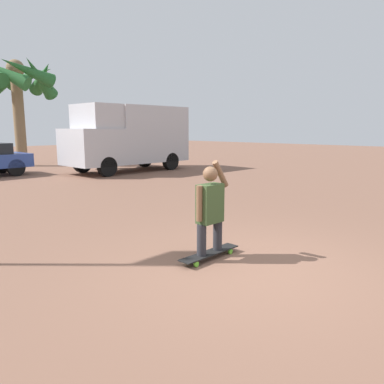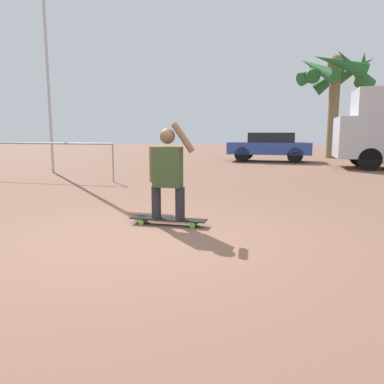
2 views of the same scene
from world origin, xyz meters
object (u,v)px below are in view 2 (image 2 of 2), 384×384
object	(u,v)px
skateboard	(168,220)
palm_tree_near_van	(336,74)
flagpole	(48,43)
person_skateboarder	(168,169)
parked_car_blue	(270,146)

from	to	relation	value
skateboard	palm_tree_near_van	bearing A→B (deg)	76.73
palm_tree_near_van	flagpole	xyz separation A→B (m)	(-10.05, -10.42, -0.16)
person_skateboarder	parked_car_blue	size ratio (longest dim) A/B	0.36
skateboard	flagpole	bearing A→B (deg)	134.99
skateboard	palm_tree_near_van	size ratio (longest dim) A/B	0.21
parked_car_blue	flagpole	bearing A→B (deg)	-134.35
skateboard	parked_car_blue	distance (m)	13.26
skateboard	person_skateboarder	xyz separation A→B (m)	(-0.00, 0.00, 0.74)
person_skateboarder	palm_tree_near_van	world-z (taller)	palm_tree_near_van
parked_car_blue	palm_tree_near_van	distance (m)	5.87
skateboard	flagpole	size ratio (longest dim) A/B	0.15
parked_car_blue	flagpole	size ratio (longest dim) A/B	0.51
person_skateboarder	flagpole	xyz separation A→B (m)	(-6.15, 6.15, 3.44)
skateboard	person_skateboarder	world-z (taller)	person_skateboarder
person_skateboarder	palm_tree_near_van	size ratio (longest dim) A/B	0.25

